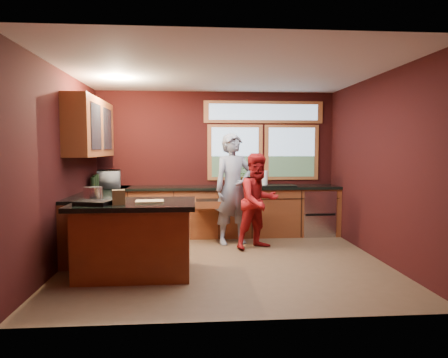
{
  "coord_description": "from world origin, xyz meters",
  "views": [
    {
      "loc": [
        -0.45,
        -5.63,
        1.63
      ],
      "look_at": [
        0.01,
        0.4,
        1.16
      ],
      "focal_mm": 32.0,
      "sensor_mm": 36.0,
      "label": 1
    }
  ],
  "objects": [
    {
      "name": "black_tray",
      "position": [
        -1.66,
        -0.74,
        0.97
      ],
      "size": [
        0.46,
        0.37,
        0.05
      ],
      "primitive_type": "cube",
      "rotation": [
        0.0,
        0.0,
        -0.25
      ],
      "color": "black",
      "rests_on": "island"
    },
    {
      "name": "person_grey",
      "position": [
        0.23,
        1.08,
        0.94
      ],
      "size": [
        0.79,
        0.64,
        1.88
      ],
      "primitive_type": "imported",
      "rotation": [
        0.0,
        0.0,
        0.32
      ],
      "color": "slate",
      "rests_on": "floor"
    },
    {
      "name": "person_red",
      "position": [
        0.6,
        0.72,
        0.77
      ],
      "size": [
        0.93,
        0.86,
        1.55
      ],
      "primitive_type": "imported",
      "rotation": [
        0.0,
        0.0,
        0.46
      ],
      "color": "maroon",
      "rests_on": "floor"
    },
    {
      "name": "microwave",
      "position": [
        -1.92,
        1.45,
        1.09
      ],
      "size": [
        0.48,
        0.63,
        0.32
      ],
      "primitive_type": "imported",
      "rotation": [
        0.0,
        0.0,
        1.76
      ],
      "color": "#999999",
      "rests_on": "left_counter"
    },
    {
      "name": "floor",
      "position": [
        0.0,
        0.0,
        0.0
      ],
      "size": [
        4.5,
        4.5,
        0.0
      ],
      "primitive_type": "plane",
      "color": "brown",
      "rests_on": "ground"
    },
    {
      "name": "cutting_board",
      "position": [
        -1.01,
        -0.54,
        0.95
      ],
      "size": [
        0.37,
        0.27,
        0.02
      ],
      "primitive_type": "cube",
      "rotation": [
        0.0,
        0.0,
        0.07
      ],
      "color": "tan",
      "rests_on": "island"
    },
    {
      "name": "back_counter",
      "position": [
        0.2,
        1.7,
        0.46
      ],
      "size": [
        4.5,
        0.64,
        0.93
      ],
      "color": "brown",
      "rests_on": "floor"
    },
    {
      "name": "island",
      "position": [
        -1.21,
        -0.49,
        0.48
      ],
      "size": [
        1.55,
        1.05,
        0.95
      ],
      "color": "brown",
      "rests_on": "floor"
    },
    {
      "name": "paper_bag",
      "position": [
        -1.36,
        -0.74,
        1.03
      ],
      "size": [
        0.17,
        0.15,
        0.18
      ],
      "primitive_type": "cube",
      "rotation": [
        0.0,
        0.0,
        0.22
      ],
      "color": "brown",
      "rests_on": "island"
    },
    {
      "name": "potted_plant",
      "position": [
        0.4,
        1.75,
        1.11
      ],
      "size": [
        0.33,
        0.29,
        0.37
      ],
      "primitive_type": "imported",
      "color": "#999999",
      "rests_on": "back_counter"
    },
    {
      "name": "stock_pot",
      "position": [
        -1.76,
        -0.34,
        1.03
      ],
      "size": [
        0.24,
        0.24,
        0.18
      ],
      "primitive_type": "cylinder",
      "color": "silver",
      "rests_on": "island"
    },
    {
      "name": "left_counter",
      "position": [
        -1.95,
        0.85,
        0.47
      ],
      "size": [
        0.64,
        2.3,
        0.93
      ],
      "color": "brown",
      "rests_on": "floor"
    },
    {
      "name": "room_shell",
      "position": [
        -0.6,
        0.32,
        1.8
      ],
      "size": [
        4.52,
        4.02,
        2.71
      ],
      "color": "black",
      "rests_on": "ground"
    },
    {
      "name": "paper_towel",
      "position": [
        0.87,
        1.7,
        1.07
      ],
      "size": [
        0.12,
        0.12,
        0.28
      ],
      "primitive_type": "cylinder",
      "color": "white",
      "rests_on": "back_counter"
    }
  ]
}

